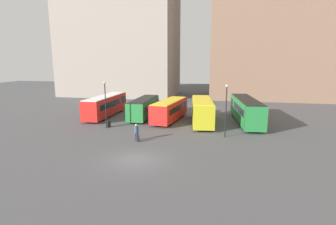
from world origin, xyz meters
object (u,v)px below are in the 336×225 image
object	(u,v)px
trash_bin	(109,124)
bus_2	(170,110)
bus_4	(246,110)
bus_0	(106,105)
suitcase	(138,138)
bus_1	(144,107)
lamp_post_0	(226,107)
lamp_post_1	(105,101)
bus_3	(202,111)
traveler	(136,131)

from	to	relation	value
trash_bin	bus_2	bearing A→B (deg)	37.80
bus_2	bus_4	distance (m)	10.49
bus_0	bus_2	bearing A→B (deg)	-97.74
suitcase	bus_1	bearing A→B (deg)	2.23
bus_4	suitcase	world-z (taller)	bus_4
bus_2	trash_bin	bearing A→B (deg)	135.47
bus_1	bus_4	size ratio (longest dim) A/B	0.79
lamp_post_0	lamp_post_1	xyz separation A→B (m)	(-14.62, 1.31, 0.01)
bus_2	bus_3	xyz separation A→B (m)	(4.61, -0.99, 0.22)
suitcase	trash_bin	bearing A→B (deg)	35.77
bus_1	lamp_post_1	bearing A→B (deg)	157.73
bus_2	bus_3	world-z (taller)	bus_3
bus_1	lamp_post_0	distance (m)	14.69
bus_4	traveler	bearing A→B (deg)	126.24
bus_1	trash_bin	distance (m)	7.37
bus_2	suitcase	xyz separation A→B (m)	(-1.28, -10.58, -1.23)
suitcase	lamp_post_0	world-z (taller)	lamp_post_0
suitcase	bus_3	bearing A→B (deg)	-43.14
traveler	lamp_post_1	xyz separation A→B (m)	(-5.40, 4.38, 2.37)
bus_4	traveler	distance (m)	16.33
bus_4	traveler	xyz separation A→B (m)	(-12.07, -10.97, -0.74)
bus_0	lamp_post_1	bearing A→B (deg)	-156.26
lamp_post_1	trash_bin	bearing A→B (deg)	78.80
suitcase	lamp_post_1	xyz separation A→B (m)	(-5.74, 4.77, 3.09)
lamp_post_1	suitcase	bearing A→B (deg)	-39.75
bus_4	bus_0	bearing A→B (deg)	82.70
suitcase	lamp_post_0	distance (m)	10.02
lamp_post_1	trash_bin	size ratio (longest dim) A/B	6.90
bus_3	lamp_post_0	world-z (taller)	lamp_post_0
bus_3	bus_4	size ratio (longest dim) A/B	0.79
bus_0	bus_4	distance (m)	20.70
suitcase	bus_0	bearing A→B (deg)	25.58
lamp_post_0	traveler	bearing A→B (deg)	-161.59
bus_1	traveler	distance (m)	11.87
bus_4	suitcase	distance (m)	16.40
lamp_post_0	trash_bin	world-z (taller)	lamp_post_0
bus_0	bus_1	size ratio (longest dim) A/B	1.17
bus_3	lamp_post_0	bearing A→B (deg)	-160.95
trash_bin	lamp_post_0	bearing A→B (deg)	-6.83
traveler	trash_bin	bearing A→B (deg)	36.26
bus_4	suitcase	size ratio (longest dim) A/B	12.68
bus_3	suitcase	size ratio (longest dim) A/B	10.07
bus_4	lamp_post_0	bearing A→B (deg)	154.14
bus_1	bus_3	size ratio (longest dim) A/B	1.00
traveler	trash_bin	world-z (taller)	traveler
lamp_post_0	lamp_post_1	distance (m)	14.68
bus_3	trash_bin	size ratio (longest dim) A/B	11.47
bus_4	lamp_post_0	xyz separation A→B (m)	(-2.85, -7.90, 1.62)
bus_0	suitcase	distance (m)	14.90
traveler	lamp_post_0	bearing A→B (deg)	-83.18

